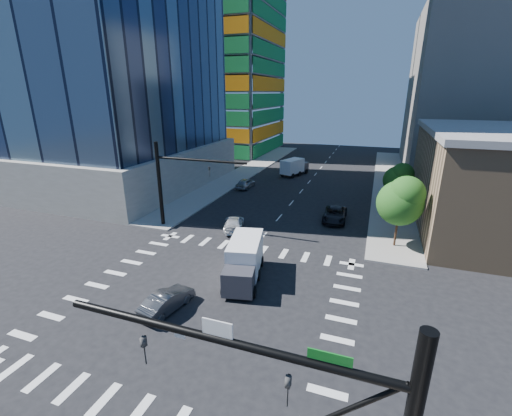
% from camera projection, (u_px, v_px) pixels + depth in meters
% --- Properties ---
extents(ground, '(160.00, 160.00, 0.00)m').
position_uv_depth(ground, '(209.00, 301.00, 24.05)').
color(ground, black).
rests_on(ground, ground).
extents(road_markings, '(20.00, 20.00, 0.01)m').
position_uv_depth(road_markings, '(209.00, 301.00, 24.05)').
color(road_markings, silver).
rests_on(road_markings, ground).
extents(sidewalk_ne, '(5.00, 60.00, 0.15)m').
position_uv_depth(sidewalk_ne, '(390.00, 182.00, 55.77)').
color(sidewalk_ne, gray).
rests_on(sidewalk_ne, ground).
extents(sidewalk_nw, '(5.00, 60.00, 0.15)m').
position_uv_depth(sidewalk_nw, '(247.00, 171.00, 63.70)').
color(sidewalk_nw, gray).
rests_on(sidewalk_nw, ground).
extents(construction_building, '(25.16, 34.50, 70.60)m').
position_uv_depth(construction_building, '(220.00, 45.00, 80.15)').
color(construction_building, gray).
rests_on(construction_building, ground).
extents(bg_building_ne, '(24.00, 30.00, 28.00)m').
position_uv_depth(bg_building_ne, '(486.00, 92.00, 60.10)').
color(bg_building_ne, slate).
rests_on(bg_building_ne, ground).
extents(signal_mast_nw, '(10.20, 0.40, 9.00)m').
position_uv_depth(signal_mast_nw, '(171.00, 178.00, 35.73)').
color(signal_mast_nw, black).
rests_on(signal_mast_nw, sidewalk_nw).
extents(tree_south, '(4.16, 4.16, 6.82)m').
position_uv_depth(tree_south, '(402.00, 200.00, 30.96)').
color(tree_south, '#382316').
rests_on(tree_south, sidewalk_ne).
extents(tree_north, '(3.54, 3.52, 5.78)m').
position_uv_depth(tree_north, '(399.00, 178.00, 41.80)').
color(tree_north, '#382316').
rests_on(tree_north, sidewalk_ne).
extents(car_nb_far, '(2.66, 5.45, 1.49)m').
position_uv_depth(car_nb_far, '(335.00, 214.00, 38.98)').
color(car_nb_far, black).
rests_on(car_nb_far, ground).
extents(car_sb_near, '(3.40, 5.20, 1.40)m').
position_uv_depth(car_sb_near, '(234.00, 223.00, 36.50)').
color(car_sb_near, white).
rests_on(car_sb_near, ground).
extents(car_sb_mid, '(1.89, 4.47, 1.51)m').
position_uv_depth(car_sb_mid, '(245.00, 183.00, 52.37)').
color(car_sb_mid, '#9DA0A4').
rests_on(car_sb_mid, ground).
extents(car_sb_cross, '(2.17, 4.41, 1.39)m').
position_uv_depth(car_sb_cross, '(167.00, 301.00, 22.89)').
color(car_sb_cross, '#46474B').
rests_on(car_sb_cross, ground).
extents(box_truck_near, '(3.69, 6.26, 3.08)m').
position_uv_depth(box_truck_near, '(244.00, 265.00, 26.31)').
color(box_truck_near, black).
rests_on(box_truck_near, ground).
extents(box_truck_far, '(4.10, 6.04, 2.92)m').
position_uv_depth(box_truck_far, '(295.00, 168.00, 60.57)').
color(box_truck_far, black).
rests_on(box_truck_far, ground).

